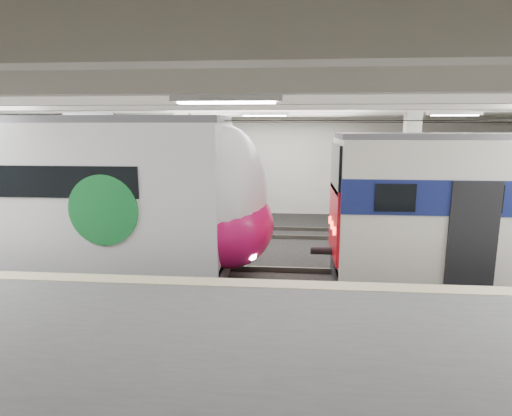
# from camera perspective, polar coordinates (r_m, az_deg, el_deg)

# --- Properties ---
(station_hall) EXTENTS (36.00, 24.00, 5.75)m
(station_hall) POSITION_cam_1_polar(r_m,az_deg,el_deg) (10.64, -0.23, 3.80)
(station_hall) COLOR black
(station_hall) RESTS_ON ground
(modern_emu) EXTENTS (15.21, 3.14, 4.84)m
(modern_emu) POSITION_cam_1_polar(r_m,az_deg,el_deg) (14.53, -26.14, 1.13)
(modern_emu) COLOR white
(modern_emu) RESTS_ON ground
(far_train) EXTENTS (13.33, 3.21, 4.25)m
(far_train) POSITION_cam_1_polar(r_m,az_deg,el_deg) (20.03, -21.67, 3.35)
(far_train) COLOR white
(far_train) RESTS_ON ground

